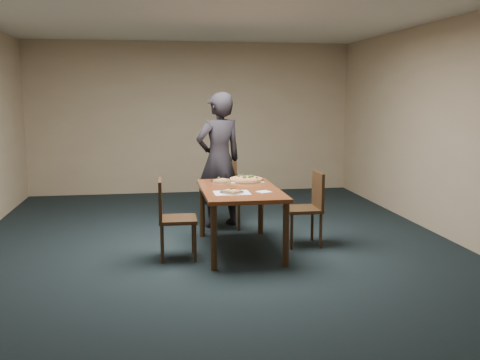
{
  "coord_description": "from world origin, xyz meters",
  "views": [
    {
      "loc": [
        -0.71,
        -6.06,
        1.85
      ],
      "look_at": [
        0.27,
        0.06,
        0.85
      ],
      "focal_mm": 40.0,
      "sensor_mm": 36.0,
      "label": 1
    }
  ],
  "objects": [
    {
      "name": "room_shell",
      "position": [
        0.0,
        0.0,
        1.74
      ],
      "size": [
        8.0,
        8.0,
        8.0
      ],
      "color": "tan",
      "rests_on": "ground"
    },
    {
      "name": "diner",
      "position": [
        0.18,
        1.28,
        0.94
      ],
      "size": [
        0.8,
        0.66,
        1.88
      ],
      "primitive_type": "imported",
      "rotation": [
        0.0,
        0.0,
        3.5
      ],
      "color": "black",
      "rests_on": "ground"
    },
    {
      "name": "slice_plate_far",
      "position": [
        0.12,
        0.59,
        0.76
      ],
      "size": [
        0.28,
        0.28,
        0.05
      ],
      "color": "silver",
      "rests_on": "dining_table"
    },
    {
      "name": "placemat_main",
      "position": [
        0.44,
        0.59,
        0.75
      ],
      "size": [
        0.42,
        0.32,
        0.0
      ],
      "primitive_type": "cube",
      "color": "white",
      "rests_on": "dining_table"
    },
    {
      "name": "chair_right",
      "position": [
        1.15,
        0.15,
        0.52
      ],
      "size": [
        0.42,
        0.42,
        0.91
      ],
      "rotation": [
        0.0,
        0.0,
        -1.58
      ],
      "color": "black",
      "rests_on": "ground"
    },
    {
      "name": "dining_table",
      "position": [
        0.27,
        0.06,
        0.66
      ],
      "size": [
        0.9,
        1.5,
        0.75
      ],
      "color": "#5D2812",
      "rests_on": "ground"
    },
    {
      "name": "pizza_pan",
      "position": [
        0.44,
        0.59,
        0.77
      ],
      "size": [
        0.46,
        0.46,
        0.07
      ],
      "color": "silver",
      "rests_on": "dining_table"
    },
    {
      "name": "placemat_near",
      "position": [
        0.14,
        -0.21,
        0.75
      ],
      "size": [
        0.4,
        0.3,
        0.0
      ],
      "primitive_type": "cube",
      "color": "white",
      "rests_on": "dining_table"
    },
    {
      "name": "chair_left",
      "position": [
        -0.55,
        -0.14,
        0.52
      ],
      "size": [
        0.43,
        0.43,
        0.91
      ],
      "rotation": [
        0.0,
        0.0,
        1.55
      ],
      "color": "black",
      "rests_on": "ground"
    },
    {
      "name": "ground",
      "position": [
        0.0,
        0.0,
        0.0
      ],
      "size": [
        8.0,
        8.0,
        0.0
      ],
      "primitive_type": "plane",
      "color": "black",
      "rests_on": "ground"
    },
    {
      "name": "napkin",
      "position": [
        0.5,
        -0.22,
        0.75
      ],
      "size": [
        0.18,
        0.18,
        0.01
      ],
      "primitive_type": "cube",
      "rotation": [
        0.0,
        0.0,
        0.4
      ],
      "color": "white",
      "rests_on": "dining_table"
    },
    {
      "name": "chair_far",
      "position": [
        0.22,
        1.21,
        0.52
      ],
      "size": [
        0.42,
        0.42,
        0.91
      ],
      "rotation": [
        0.0,
        0.0,
        0.0
      ],
      "color": "black",
      "rests_on": "ground"
    },
    {
      "name": "slice_plate_near",
      "position": [
        0.14,
        -0.21,
        0.76
      ],
      "size": [
        0.28,
        0.28,
        0.06
      ],
      "color": "silver",
      "rests_on": "dining_table"
    }
  ]
}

